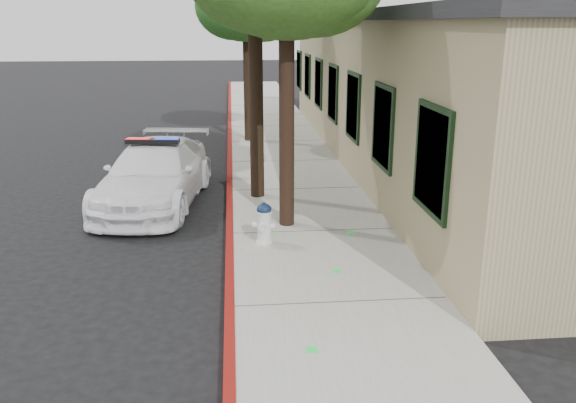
# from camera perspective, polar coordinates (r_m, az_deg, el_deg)

# --- Properties ---
(ground) EXTENTS (120.00, 120.00, 0.00)m
(ground) POSITION_cam_1_polar(r_m,az_deg,el_deg) (8.46, -6.06, -10.99)
(ground) COLOR black
(ground) RESTS_ON ground
(sidewalk) EXTENTS (3.20, 60.00, 0.15)m
(sidewalk) POSITION_cam_1_polar(r_m,az_deg,el_deg) (11.26, 2.21, -3.21)
(sidewalk) COLOR gray
(sidewalk) RESTS_ON ground
(red_curb) EXTENTS (0.14, 60.00, 0.16)m
(red_curb) POSITION_cam_1_polar(r_m,az_deg,el_deg) (11.17, -5.66, -3.43)
(red_curb) COLOR maroon
(red_curb) RESTS_ON ground
(clapboard_building) EXTENTS (7.30, 20.89, 4.24)m
(clapboard_building) POSITION_cam_1_polar(r_m,az_deg,el_deg) (17.82, 16.36, 10.37)
(clapboard_building) COLOR tan
(clapboard_building) RESTS_ON ground
(police_car) EXTENTS (2.59, 5.03, 1.51)m
(police_car) POSITION_cam_1_polar(r_m,az_deg,el_deg) (13.52, -12.74, 2.59)
(police_car) COLOR white
(police_car) RESTS_ON ground
(fire_hydrant) EXTENTS (0.43, 0.38, 0.75)m
(fire_hydrant) POSITION_cam_1_polar(r_m,az_deg,el_deg) (10.51, -2.33, -2.08)
(fire_hydrant) COLOR silver
(fire_hydrant) RESTS_ON sidewalk
(street_tree_far) EXTENTS (3.34, 3.07, 5.81)m
(street_tree_far) POSITION_cam_1_polar(r_m,az_deg,el_deg) (19.69, -4.00, 18.51)
(street_tree_far) COLOR black
(street_tree_far) RESTS_ON sidewalk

